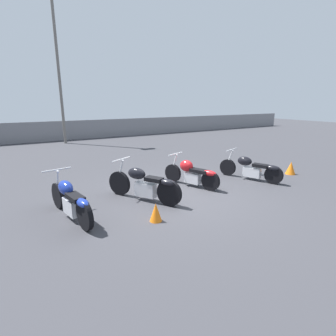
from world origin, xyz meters
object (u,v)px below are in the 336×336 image
object	(u,v)px
light_pole_left	(57,56)
motorcycle_slot_0	(70,200)
motorcycle_slot_1	(144,184)
traffic_cone_far	(156,212)
traffic_cone_near	(291,168)
motorcycle_slot_3	(251,168)
motorcycle_slot_2	(192,173)

from	to	relation	value
light_pole_left	motorcycle_slot_0	xyz separation A→B (m)	(-1.84, -11.22, -4.57)
motorcycle_slot_1	traffic_cone_far	world-z (taller)	motorcycle_slot_1
motorcycle_slot_1	traffic_cone_near	distance (m)	5.54
traffic_cone_near	motorcycle_slot_1	bearing A→B (deg)	176.26
motorcycle_slot_3	traffic_cone_far	distance (m)	4.27
light_pole_left	motorcycle_slot_1	size ratio (longest dim) A/B	4.30
light_pole_left	traffic_cone_far	xyz separation A→B (m)	(-0.32, -12.29, -4.79)
light_pole_left	motorcycle_slot_3	size ratio (longest dim) A/B	4.24
motorcycle_slot_0	motorcycle_slot_3	distance (m)	5.65
motorcycle_slot_1	traffic_cone_far	distance (m)	1.28
motorcycle_slot_1	motorcycle_slot_2	bearing A→B (deg)	-18.26
motorcycle_slot_0	motorcycle_slot_1	size ratio (longest dim) A/B	1.05
motorcycle_slot_1	motorcycle_slot_3	size ratio (longest dim) A/B	0.99
motorcycle_slot_2	motorcycle_slot_3	bearing A→B (deg)	-32.54
motorcycle_slot_1	motorcycle_slot_2	size ratio (longest dim) A/B	1.08
motorcycle_slot_3	traffic_cone_near	bearing A→B (deg)	-28.14
light_pole_left	traffic_cone_far	distance (m)	13.19
motorcycle_slot_1	light_pole_left	bearing A→B (deg)	61.09
motorcycle_slot_0	traffic_cone_near	size ratio (longest dim) A/B	4.75
light_pole_left	traffic_cone_near	distance (m)	13.56
motorcycle_slot_1	traffic_cone_near	world-z (taller)	motorcycle_slot_1
motorcycle_slot_2	motorcycle_slot_3	distance (m)	2.11
motorcycle_slot_3	motorcycle_slot_1	bearing A→B (deg)	158.31
motorcycle_slot_2	motorcycle_slot_0	bearing A→B (deg)	167.18
motorcycle_slot_2	traffic_cone_near	xyz separation A→B (m)	(3.78, -0.69, -0.18)
traffic_cone_near	traffic_cone_far	xyz separation A→B (m)	(-5.85, -0.86, -0.02)
light_pole_left	traffic_cone_far	size ratio (longest dim) A/B	21.14
traffic_cone_far	traffic_cone_near	bearing A→B (deg)	8.37
motorcycle_slot_1	traffic_cone_near	size ratio (longest dim) A/B	4.54
motorcycle_slot_3	traffic_cone_far	xyz separation A→B (m)	(-4.12, -1.11, -0.18)
motorcycle_slot_2	motorcycle_slot_3	size ratio (longest dim) A/B	0.91
motorcycle_slot_0	motorcycle_slot_1	bearing A→B (deg)	-5.65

